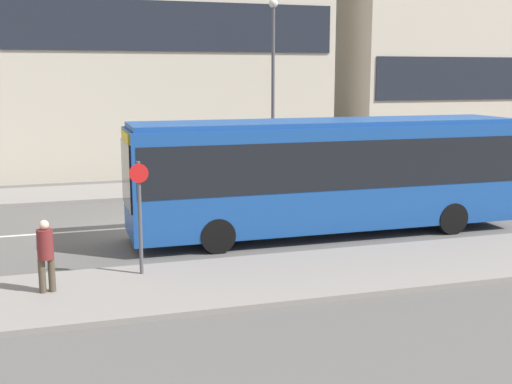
{
  "coord_description": "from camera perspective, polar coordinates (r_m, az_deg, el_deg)",
  "views": [
    {
      "loc": [
        -2.17,
        -19.9,
        4.75
      ],
      "look_at": [
        3.24,
        -2.14,
        1.34
      ],
      "focal_mm": 45.0,
      "sensor_mm": 36.0,
      "label": 1
    }
  ],
  "objects": [
    {
      "name": "street_lamp",
      "position": [
        26.81,
        1.52,
        10.34
      ],
      "size": [
        0.36,
        0.36,
        7.63
      ],
      "color": "#4C4C51",
      "rests_on": "sidewalk_far"
    },
    {
      "name": "pedestrian_near_stop",
      "position": [
        14.44,
        -18.2,
        -5.07
      ],
      "size": [
        0.35,
        0.34,
        1.59
      ],
      "rotation": [
        0.0,
        0.0,
        0.1
      ],
      "color": "#4C4233",
      "rests_on": "sidewalk_near"
    },
    {
      "name": "sidewalk_near",
      "position": [
        14.6,
        -7.58,
        -8.41
      ],
      "size": [
        44.0,
        3.5,
        0.13
      ],
      "color": "gray",
      "rests_on": "ground_plane"
    },
    {
      "name": "bus_stop_sign",
      "position": [
        15.06,
        -10.3,
        -1.49
      ],
      "size": [
        0.44,
        0.12,
        2.67
      ],
      "color": "#4C4C51",
      "rests_on": "sidewalk_near"
    },
    {
      "name": "lane_centerline",
      "position": [
        20.58,
        -10.45,
        -3.11
      ],
      "size": [
        41.8,
        0.16,
        0.01
      ],
      "color": "silver",
      "rests_on": "ground_plane"
    },
    {
      "name": "parked_car_1",
      "position": [
        30.04,
        20.78,
        1.79
      ],
      "size": [
        4.38,
        1.72,
        1.26
      ],
      "color": "maroon",
      "rests_on": "ground_plane"
    },
    {
      "name": "sidewalk_far",
      "position": [
        26.66,
        -12.01,
        0.05
      ],
      "size": [
        44.0,
        3.5,
        0.13
      ],
      "color": "gray",
      "rests_on": "ground_plane"
    },
    {
      "name": "parked_car_0",
      "position": [
        27.14,
        12.83,
        1.43
      ],
      "size": [
        3.98,
        1.86,
        1.36
      ],
      "color": "#A39E84",
      "rests_on": "ground_plane"
    },
    {
      "name": "apartment_block_right_tower",
      "position": [
        39.66,
        18.24,
        14.98
      ],
      "size": [
        15.01,
        6.3,
        16.54
      ],
      "color": "beige",
      "rests_on": "ground_plane"
    },
    {
      "name": "ground_plane",
      "position": [
        20.58,
        -10.45,
        -3.12
      ],
      "size": [
        120.0,
        120.0,
        0.0
      ],
      "primitive_type": "plane",
      "color": "#595654"
    },
    {
      "name": "city_bus",
      "position": [
        19.21,
        6.27,
        2.02
      ],
      "size": [
        11.77,
        2.55,
        3.43
      ],
      "rotation": [
        0.0,
        0.0,
        0.09
      ],
      "color": "#194793",
      "rests_on": "ground_plane"
    }
  ]
}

